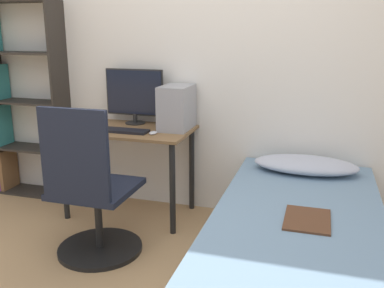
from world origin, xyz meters
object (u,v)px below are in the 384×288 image
(bookshelf, at_px, (19,104))
(bed, at_px, (296,250))
(pc_tower, at_px, (177,107))
(office_chair, at_px, (92,201))
(monitor, at_px, (134,94))
(keyboard, at_px, (122,131))

(bookshelf, bearing_deg, bed, -18.63)
(pc_tower, bearing_deg, office_chair, -111.28)
(monitor, height_order, keyboard, monitor)
(monitor, relative_size, pc_tower, 1.47)
(bookshelf, xyz_separation_m, bed, (2.51, -0.85, -0.59))
(keyboard, relative_size, pc_tower, 1.23)
(bookshelf, height_order, pc_tower, bookshelf)
(office_chair, relative_size, pc_tower, 3.04)
(bed, height_order, monitor, monitor)
(office_chair, height_order, pc_tower, pc_tower)
(bookshelf, bearing_deg, keyboard, -13.65)
(office_chair, relative_size, monitor, 2.08)
(monitor, distance_m, pc_tower, 0.41)
(office_chair, xyz_separation_m, pc_tower, (0.31, 0.81, 0.50))
(office_chair, bearing_deg, bookshelf, 144.21)
(office_chair, height_order, bed, office_chair)
(bookshelf, bearing_deg, monitor, 1.63)
(monitor, distance_m, keyboard, 0.39)
(pc_tower, bearing_deg, keyboard, -149.45)
(monitor, bearing_deg, office_chair, -84.79)
(bookshelf, xyz_separation_m, pc_tower, (1.51, -0.06, 0.06))
(bed, bearing_deg, keyboard, 157.44)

